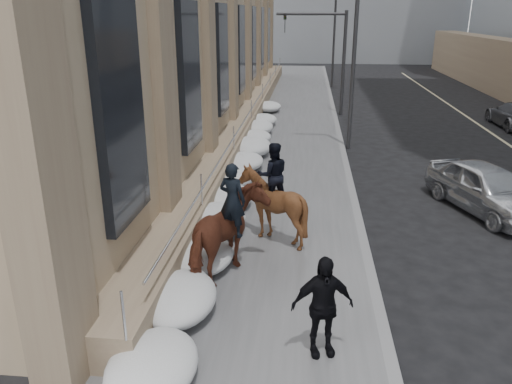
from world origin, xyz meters
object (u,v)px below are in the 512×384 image
car_silver (486,188)px  pedestrian (322,306)px  mounted_horse_right (272,201)px  mounted_horse_left (228,233)px

car_silver → pedestrian: bearing=-145.0°
mounted_horse_right → pedestrian: bearing=89.8°
mounted_horse_left → pedestrian: (2.06, -2.58, -0.13)m
car_silver → mounted_horse_right: bearing=-175.9°
pedestrian → car_silver: (5.23, 7.67, -0.31)m
mounted_horse_right → mounted_horse_left: bearing=53.5°
mounted_horse_left → mounted_horse_right: (0.84, 2.11, 0.01)m
mounted_horse_left → mounted_horse_right: 2.27m
pedestrian → car_silver: bearing=41.3°
pedestrian → mounted_horse_left: bearing=114.2°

